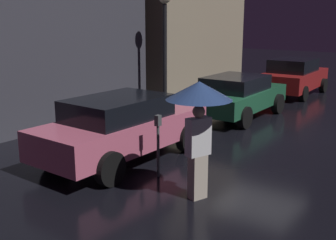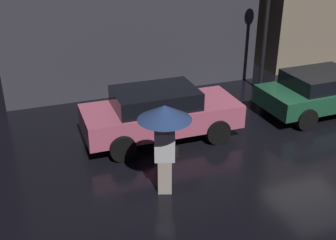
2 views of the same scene
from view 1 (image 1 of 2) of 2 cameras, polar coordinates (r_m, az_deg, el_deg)
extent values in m
plane|color=black|center=(12.95, 12.72, -1.18)|extent=(60.00, 60.00, 0.00)
cube|color=#3D3D47|center=(13.67, -21.03, 12.34)|extent=(9.27, 3.00, 6.27)
cube|color=gray|center=(20.13, 1.83, 14.71)|extent=(6.77, 3.00, 7.19)
cube|color=#DB6684|center=(9.85, -6.03, -1.48)|extent=(4.43, 1.80, 0.66)
cube|color=black|center=(9.59, -6.82, 1.63)|extent=(2.31, 1.56, 0.49)
cylinder|color=black|center=(11.49, -4.60, -0.96)|extent=(0.71, 0.22, 0.71)
cylinder|color=black|center=(10.46, 2.63, -2.40)|extent=(0.71, 0.22, 0.71)
cylinder|color=black|center=(9.68, -15.30, -4.24)|extent=(0.71, 0.22, 0.71)
cylinder|color=black|center=(8.44, -7.86, -6.55)|extent=(0.71, 0.22, 0.71)
cube|color=#1E5638|center=(14.26, 9.39, 2.94)|extent=(4.16, 1.92, 0.58)
cube|color=black|center=(14.03, 9.16, 4.94)|extent=(2.18, 1.65, 0.46)
cylinder|color=black|center=(15.84, 8.54, 2.98)|extent=(0.68, 0.22, 0.68)
cylinder|color=black|center=(15.09, 14.66, 2.15)|extent=(0.68, 0.22, 0.68)
cylinder|color=black|center=(13.68, 3.48, 1.40)|extent=(0.68, 0.22, 0.68)
cylinder|color=black|center=(12.80, 10.34, 0.34)|extent=(0.68, 0.22, 0.68)
cube|color=maroon|center=(18.99, 16.67, 5.31)|extent=(4.21, 1.93, 0.70)
cube|color=black|center=(18.76, 16.63, 7.12)|extent=(2.21, 1.64, 0.54)
cylinder|color=black|center=(20.54, 15.52, 5.01)|extent=(0.62, 0.22, 0.62)
cylinder|color=black|center=(19.99, 20.28, 4.42)|extent=(0.62, 0.22, 0.62)
cylinder|color=black|center=(18.19, 12.56, 4.10)|extent=(0.62, 0.22, 0.62)
cylinder|color=black|center=(17.56, 17.87, 3.42)|extent=(0.62, 0.22, 0.62)
cube|color=beige|center=(7.81, 4.03, -7.66)|extent=(0.36, 0.30, 0.84)
cube|color=white|center=(7.56, 4.12, -2.25)|extent=(0.50, 0.34, 0.70)
sphere|color=tan|center=(7.45, 4.18, 1.16)|extent=(0.23, 0.23, 0.23)
cylinder|color=black|center=(7.49, 4.16, -0.29)|extent=(0.02, 0.02, 0.81)
cone|color=navy|center=(7.38, 4.24, 4.01)|extent=(1.18, 1.18, 0.33)
cube|color=black|center=(7.82, 5.08, -3.07)|extent=(0.18, 0.15, 0.22)
cylinder|color=#4C5154|center=(8.76, -1.34, -4.28)|extent=(0.06, 0.06, 1.11)
cube|color=#4C5154|center=(8.58, -1.37, -0.07)|extent=(0.12, 0.10, 0.22)
cylinder|color=black|center=(14.67, -0.42, 8.24)|extent=(0.14, 0.14, 3.70)
camera|label=2|loc=(5.61, 90.92, 26.08)|focal=45.00mm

